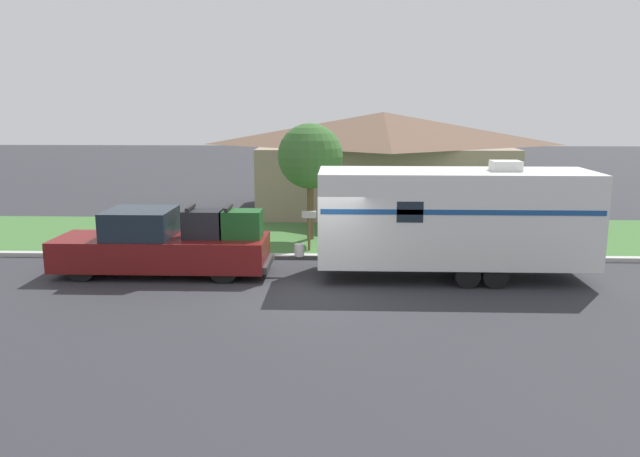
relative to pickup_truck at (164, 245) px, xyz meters
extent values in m
plane|color=#2D2D33|center=(4.52, -1.74, -0.89)|extent=(120.00, 120.00, 0.00)
cube|color=#ADADA8|center=(4.52, 2.01, -0.82)|extent=(80.00, 0.30, 0.14)
cube|color=#3D6B33|center=(4.52, 5.66, -0.87)|extent=(80.00, 7.00, 0.03)
cube|color=gray|center=(7.03, 11.73, 0.64)|extent=(11.05, 7.27, 3.06)
pyramid|color=brown|center=(7.03, 11.73, 2.92)|extent=(11.94, 7.86, 1.50)
cube|color=#4C3828|center=(7.03, 8.12, 0.16)|extent=(1.00, 0.06, 2.10)
cylinder|color=black|center=(-2.16, -0.82, -0.47)|extent=(0.84, 0.28, 0.84)
cylinder|color=black|center=(-2.16, 0.82, -0.47)|extent=(0.84, 0.28, 0.84)
cylinder|color=black|center=(1.88, -0.82, -0.47)|extent=(0.84, 0.28, 0.84)
cylinder|color=black|center=(1.88, 0.82, -0.47)|extent=(0.84, 0.28, 0.84)
cube|color=maroon|center=(-1.33, 0.00, -0.22)|extent=(3.61, 2.00, 0.88)
cube|color=#19232D|center=(-0.68, 0.00, 0.63)|extent=(1.88, 1.84, 0.81)
cube|color=maroon|center=(1.73, 0.00, -0.22)|extent=(2.50, 2.00, 0.88)
cube|color=#333333|center=(3.04, 0.00, -0.54)|extent=(0.12, 1.80, 0.20)
cube|color=black|center=(1.18, 0.00, 0.62)|extent=(1.15, 0.84, 0.80)
cube|color=black|center=(0.81, 0.00, 1.10)|extent=(0.10, 0.92, 0.08)
cube|color=#194C1E|center=(2.28, 0.00, 0.62)|extent=(1.15, 0.84, 0.80)
cube|color=black|center=(1.91, 0.00, 1.10)|extent=(0.10, 0.92, 0.08)
cylinder|color=black|center=(8.59, -1.09, -0.55)|extent=(0.68, 0.22, 0.68)
cylinder|color=black|center=(8.59, 1.09, -0.55)|extent=(0.68, 0.22, 0.68)
cylinder|color=black|center=(9.34, -1.09, -0.55)|extent=(0.68, 0.22, 0.68)
cylinder|color=black|center=(9.34, 1.09, -0.55)|extent=(0.68, 0.22, 0.68)
cube|color=silver|center=(8.35, 0.00, 0.89)|extent=(7.65, 2.46, 2.60)
cube|color=navy|center=(8.35, -1.24, 1.22)|extent=(7.50, 0.01, 0.14)
cube|color=#383838|center=(3.88, 0.00, -0.36)|extent=(1.30, 0.12, 0.10)
cylinder|color=silver|center=(3.94, 0.00, -0.13)|extent=(0.28, 0.28, 0.36)
cube|color=silver|center=(9.73, 0.00, 2.33)|extent=(0.80, 0.68, 0.28)
cube|color=#19232D|center=(6.97, -1.24, 1.22)|extent=(0.70, 0.01, 0.56)
cylinder|color=brown|center=(4.06, 3.07, -0.31)|extent=(0.09, 0.09, 1.16)
cube|color=#B2B2B2|center=(4.06, 3.07, 0.38)|extent=(0.48, 0.20, 0.22)
cylinder|color=brown|center=(4.01, 4.90, 0.21)|extent=(0.24, 0.24, 2.19)
sphere|color=#38662D|center=(4.01, 4.90, 2.19)|extent=(2.35, 2.35, 2.35)
camera|label=1|loc=(5.19, -17.54, 4.01)|focal=35.00mm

